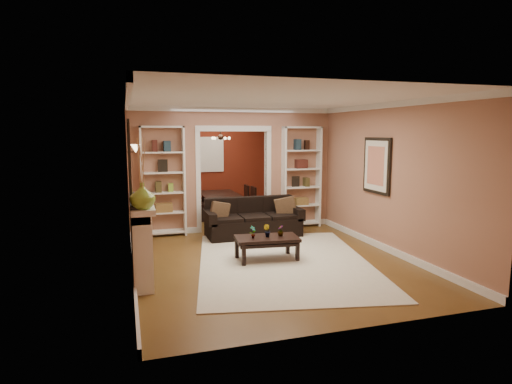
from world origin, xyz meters
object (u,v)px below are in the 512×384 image
object	(u,v)px
coffee_table	(267,248)
fireplace	(142,239)
bookshelf_left	(163,182)
sofa	(253,218)
bookshelf_right	(301,177)
dining_table	(221,205)

from	to	relation	value
coffee_table	fireplace	bearing A→B (deg)	-166.90
bookshelf_left	sofa	bearing A→B (deg)	-18.03
bookshelf_right	dining_table	distance (m)	2.38
bookshelf_left	bookshelf_right	xyz separation A→B (m)	(3.10, 0.00, 0.00)
coffee_table	bookshelf_left	size ratio (longest dim) A/B	0.46
fireplace	bookshelf_right	bearing A→B (deg)	34.80
fireplace	dining_table	size ratio (longest dim) A/B	1.00
fireplace	bookshelf_left	bearing A→B (deg)	77.95
sofa	dining_table	distance (m)	2.22
coffee_table	bookshelf_right	xyz separation A→B (m)	(1.58, 2.27, 0.95)
coffee_table	bookshelf_right	size ratio (longest dim) A/B	0.46
bookshelf_left	fireplace	world-z (taller)	bookshelf_left
coffee_table	bookshelf_left	world-z (taller)	bookshelf_left
sofa	bookshelf_right	world-z (taller)	bookshelf_right
coffee_table	bookshelf_right	bearing A→B (deg)	61.19
sofa	coffee_table	distance (m)	1.73
sofa	fireplace	size ratio (longest dim) A/B	1.19
sofa	fireplace	world-z (taller)	fireplace
coffee_table	dining_table	world-z (taller)	dining_table
coffee_table	sofa	bearing A→B (deg)	87.18
coffee_table	dining_table	distance (m)	3.91
fireplace	dining_table	world-z (taller)	fireplace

